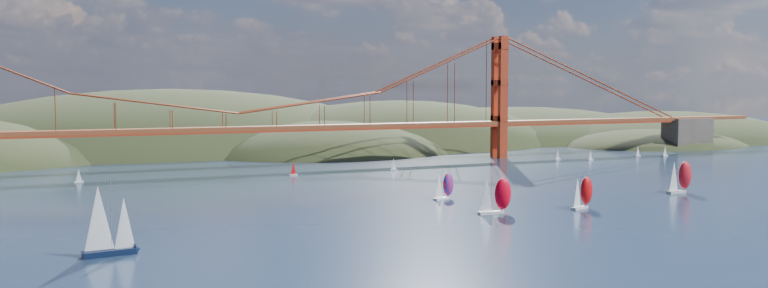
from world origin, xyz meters
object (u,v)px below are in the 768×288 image
Objects in this scene: racer_0 at (494,195)px; sloop_navy at (106,221)px; racer_1 at (582,192)px; racer_2 at (679,176)px; racer_rwb at (444,186)px.

sloop_navy is at bearing -168.79° from racer_0.
sloop_navy is 1.60× the size of racer_1.
sloop_navy is 1.40× the size of racer_2.
racer_2 is (46.16, 11.88, 0.65)m from racer_1.
sloop_navy is 1.80× the size of racer_rwb.
racer_0 is at bearing 155.67° from racer_1.
sloop_navy reaches higher than racer_2.
racer_0 is 25.79m from racer_1.
racer_0 is 1.09× the size of racer_1.
racer_0 is at bearing -177.45° from racer_2.
racer_0 is (93.71, 10.67, -1.85)m from sloop_navy.
racer_2 is 1.28× the size of racer_rwb.
sloop_navy is 100.81m from racer_rwb.
racer_2 is at bearing -0.76° from sloop_navy.
racer_rwb is (-0.24, 26.97, -0.87)m from racer_0.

